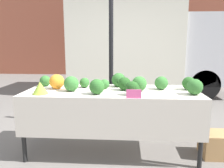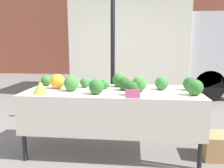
# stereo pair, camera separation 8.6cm
# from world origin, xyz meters

# --- Properties ---
(ground_plane) EXTENTS (40.00, 40.00, 0.00)m
(ground_plane) POSITION_xyz_m (0.00, 0.00, 0.00)
(ground_plane) COLOR slate
(building_facade) EXTENTS (16.00, 0.60, 4.54)m
(building_facade) POSITION_xyz_m (0.00, 7.52, 2.27)
(building_facade) COLOR brown
(building_facade) RESTS_ON ground_plane
(tent_pole) EXTENTS (0.07, 0.07, 2.28)m
(tent_pole) POSITION_xyz_m (-0.07, 0.83, 1.14)
(tent_pole) COLOR black
(tent_pole) RESTS_ON ground_plane
(parked_truck) EXTENTS (4.24, 1.99, 2.81)m
(parked_truck) POSITION_xyz_m (0.62, 3.64, 1.47)
(parked_truck) COLOR silver
(parked_truck) RESTS_ON ground_plane
(market_table) EXTENTS (2.13, 0.82, 0.80)m
(market_table) POSITION_xyz_m (0.00, -0.06, 0.71)
(market_table) COLOR beige
(market_table) RESTS_ON ground_plane
(orange_cauliflower) EXTENTS (0.19, 0.19, 0.19)m
(orange_cauliflower) POSITION_xyz_m (-0.71, 0.04, 0.90)
(orange_cauliflower) COLOR orange
(orange_cauliflower) RESTS_ON market_table
(romanesco_head) EXTENTS (0.18, 0.18, 0.14)m
(romanesco_head) POSITION_xyz_m (-0.81, -0.26, 0.88)
(romanesco_head) COLOR #93B238
(romanesco_head) RESTS_ON market_table
(broccoli_head_0) EXTENTS (0.13, 0.13, 0.13)m
(broccoli_head_0) POSITION_xyz_m (-0.38, 0.16, 0.87)
(broccoli_head_0) COLOR #336B2D
(broccoli_head_0) RESTS_ON market_table
(broccoli_head_1) EXTENTS (0.17, 0.17, 0.17)m
(broccoli_head_1) POSITION_xyz_m (0.62, 0.09, 0.89)
(broccoli_head_1) COLOR #387533
(broccoli_head_1) RESTS_ON market_table
(broccoli_head_2) EXTENTS (0.18, 0.18, 0.18)m
(broccoli_head_2) POSITION_xyz_m (-0.16, -0.23, 0.89)
(broccoli_head_2) COLOR #2D6628
(broccoli_head_2) RESTS_ON market_table
(broccoli_head_3) EXTENTS (0.18, 0.18, 0.18)m
(broccoli_head_3) POSITION_xyz_m (0.95, -0.18, 0.89)
(broccoli_head_3) COLOR #336B2D
(broccoli_head_3) RESTS_ON market_table
(broccoli_head_4) EXTENTS (0.18, 0.18, 0.18)m
(broccoli_head_4) POSITION_xyz_m (-0.49, -0.08, 0.90)
(broccoli_head_4) COLOR #387533
(broccoli_head_4) RESTS_ON market_table
(broccoli_head_5) EXTENTS (0.15, 0.15, 0.15)m
(broccoli_head_5) POSITION_xyz_m (-0.93, 0.21, 0.88)
(broccoli_head_5) COLOR #336B2D
(broccoli_head_5) RESTS_ON market_table
(broccoli_head_6) EXTENTS (0.18, 0.18, 0.18)m
(broccoli_head_6) POSITION_xyz_m (0.34, -0.02, 0.90)
(broccoli_head_6) COLOR #387533
(broccoli_head_6) RESTS_ON market_table
(broccoli_head_7) EXTENTS (0.16, 0.16, 0.16)m
(broccoli_head_7) POSITION_xyz_m (0.24, -0.25, 0.88)
(broccoli_head_7) COLOR #23511E
(broccoli_head_7) RESTS_ON market_table
(broccoli_head_8) EXTENTS (0.16, 0.16, 0.16)m
(broccoli_head_8) POSITION_xyz_m (0.15, 0.02, 0.89)
(broccoli_head_8) COLOR #23511E
(broccoli_head_8) RESTS_ON market_table
(broccoli_head_9) EXTENTS (0.17, 0.17, 0.17)m
(broccoli_head_9) POSITION_xyz_m (0.96, 0.10, 0.89)
(broccoli_head_9) COLOR #285B23
(broccoli_head_9) RESTS_ON market_table
(broccoli_head_10) EXTENTS (0.13, 0.13, 0.13)m
(broccoli_head_10) POSITION_xyz_m (-0.10, 0.08, 0.87)
(broccoli_head_10) COLOR #387533
(broccoli_head_10) RESTS_ON market_table
(broccoli_head_11) EXTENTS (0.19, 0.19, 0.19)m
(broccoli_head_11) POSITION_xyz_m (0.07, 0.25, 0.90)
(broccoli_head_11) COLOR #336B2D
(broccoli_head_11) RESTS_ON market_table
(price_sign) EXTENTS (0.16, 0.01, 0.10)m
(price_sign) POSITION_xyz_m (0.26, -0.40, 0.85)
(price_sign) COLOR #F45B9E
(price_sign) RESTS_ON market_table
(produce_crate) EXTENTS (0.41, 0.32, 0.30)m
(produce_crate) POSITION_xyz_m (1.32, -0.05, 0.15)
(produce_crate) COLOR tan
(produce_crate) RESTS_ON ground_plane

